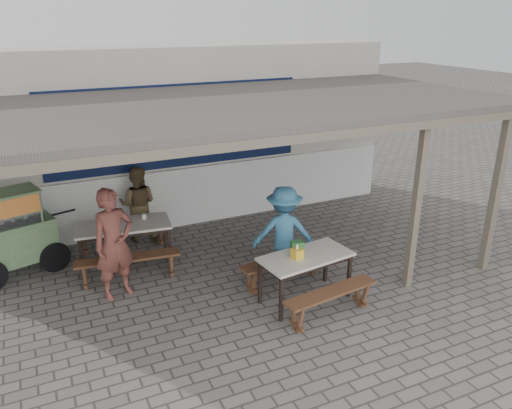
{
  "coord_description": "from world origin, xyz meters",
  "views": [
    {
      "loc": [
        -2.79,
        -6.26,
        4.07
      ],
      "look_at": [
        0.51,
        0.9,
        1.05
      ],
      "focal_mm": 35.0,
      "sensor_mm": 36.0,
      "label": 1
    }
  ],
  "objects_px": {
    "patron_wall_side": "(138,204)",
    "tissue_box": "(297,253)",
    "patron_right_table": "(284,232)",
    "donation_box": "(297,245)",
    "condiment_jar": "(144,216)",
    "bench_right_street": "(331,298)",
    "table_right": "(306,260)",
    "bench_left_wall": "(123,231)",
    "bench_left_street": "(128,263)",
    "vendor_cart": "(11,231)",
    "condiment_bowl": "(106,225)",
    "patron_street_side": "(114,244)",
    "table_left": "(123,228)",
    "bench_right_wall": "(283,264)"
  },
  "relations": [
    {
      "from": "bench_left_street",
      "to": "condiment_jar",
      "type": "relative_size",
      "value": 18.9
    },
    {
      "from": "patron_wall_side",
      "to": "tissue_box",
      "type": "height_order",
      "value": "patron_wall_side"
    },
    {
      "from": "bench_right_street",
      "to": "patron_right_table",
      "type": "relative_size",
      "value": 0.97
    },
    {
      "from": "table_left",
      "to": "bench_left_street",
      "type": "distance_m",
      "value": 0.73
    },
    {
      "from": "table_right",
      "to": "bench_left_wall",
      "type": "bearing_deg",
      "value": 118.77
    },
    {
      "from": "bench_left_street",
      "to": "table_right",
      "type": "height_order",
      "value": "table_right"
    },
    {
      "from": "donation_box",
      "to": "condiment_jar",
      "type": "bearing_deg",
      "value": 130.16
    },
    {
      "from": "condiment_jar",
      "to": "condiment_bowl",
      "type": "xyz_separation_m",
      "value": [
        -0.65,
        -0.05,
        -0.02
      ]
    },
    {
      "from": "table_left",
      "to": "patron_street_side",
      "type": "distance_m",
      "value": 1.04
    },
    {
      "from": "table_right",
      "to": "donation_box",
      "type": "relative_size",
      "value": 7.47
    },
    {
      "from": "patron_street_side",
      "to": "tissue_box",
      "type": "distance_m",
      "value": 2.72
    },
    {
      "from": "patron_wall_side",
      "to": "patron_right_table",
      "type": "height_order",
      "value": "patron_right_table"
    },
    {
      "from": "patron_street_side",
      "to": "bench_left_wall",
      "type": "bearing_deg",
      "value": 59.5
    },
    {
      "from": "bench_left_wall",
      "to": "vendor_cart",
      "type": "height_order",
      "value": "vendor_cart"
    },
    {
      "from": "bench_right_wall",
      "to": "vendor_cart",
      "type": "xyz_separation_m",
      "value": [
        -3.86,
        2.13,
        0.45
      ]
    },
    {
      "from": "patron_right_table",
      "to": "donation_box",
      "type": "relative_size",
      "value": 7.99
    },
    {
      "from": "table_left",
      "to": "tissue_box",
      "type": "distance_m",
      "value": 3.11
    },
    {
      "from": "table_right",
      "to": "patron_street_side",
      "type": "distance_m",
      "value": 2.86
    },
    {
      "from": "bench_left_wall",
      "to": "patron_street_side",
      "type": "relative_size",
      "value": 0.97
    },
    {
      "from": "bench_right_wall",
      "to": "vendor_cart",
      "type": "distance_m",
      "value": 4.43
    },
    {
      "from": "bench_left_street",
      "to": "table_right",
      "type": "relative_size",
      "value": 1.16
    },
    {
      "from": "table_right",
      "to": "vendor_cart",
      "type": "height_order",
      "value": "vendor_cart"
    },
    {
      "from": "bench_right_street",
      "to": "donation_box",
      "type": "relative_size",
      "value": 7.72
    },
    {
      "from": "table_right",
      "to": "bench_left_street",
      "type": "bearing_deg",
      "value": 136.92
    },
    {
      "from": "bench_right_street",
      "to": "donation_box",
      "type": "height_order",
      "value": "donation_box"
    },
    {
      "from": "vendor_cart",
      "to": "patron_right_table",
      "type": "xyz_separation_m",
      "value": [
        4.0,
        -1.88,
        -0.01
      ]
    },
    {
      "from": "donation_box",
      "to": "patron_right_table",
      "type": "bearing_deg",
      "value": 81.5
    },
    {
      "from": "condiment_jar",
      "to": "donation_box",
      "type": "bearing_deg",
      "value": -49.84
    },
    {
      "from": "patron_street_side",
      "to": "bench_left_street",
      "type": "bearing_deg",
      "value": 38.68
    },
    {
      "from": "patron_street_side",
      "to": "patron_right_table",
      "type": "relative_size",
      "value": 1.12
    },
    {
      "from": "vendor_cart",
      "to": "condiment_bowl",
      "type": "bearing_deg",
      "value": -30.28
    },
    {
      "from": "table_right",
      "to": "patron_right_table",
      "type": "relative_size",
      "value": 0.93
    },
    {
      "from": "table_left",
      "to": "tissue_box",
      "type": "height_order",
      "value": "tissue_box"
    },
    {
      "from": "table_right",
      "to": "patron_wall_side",
      "type": "height_order",
      "value": "patron_wall_side"
    },
    {
      "from": "condiment_jar",
      "to": "condiment_bowl",
      "type": "bearing_deg",
      "value": -176.03
    },
    {
      "from": "vendor_cart",
      "to": "condiment_jar",
      "type": "relative_size",
      "value": 19.25
    },
    {
      "from": "patron_street_side",
      "to": "patron_wall_side",
      "type": "bearing_deg",
      "value": 50.95
    },
    {
      "from": "vendor_cart",
      "to": "donation_box",
      "type": "distance_m",
      "value": 4.63
    },
    {
      "from": "table_right",
      "to": "vendor_cart",
      "type": "xyz_separation_m",
      "value": [
        -3.93,
        2.71,
        0.11
      ]
    },
    {
      "from": "bench_left_street",
      "to": "condiment_bowl",
      "type": "bearing_deg",
      "value": 112.27
    },
    {
      "from": "donation_box",
      "to": "bench_right_street",
      "type": "bearing_deg",
      "value": -83.36
    },
    {
      "from": "patron_right_table",
      "to": "donation_box",
      "type": "xyz_separation_m",
      "value": [
        -0.09,
        -0.6,
        0.04
      ]
    },
    {
      "from": "vendor_cart",
      "to": "condiment_bowl",
      "type": "height_order",
      "value": "vendor_cart"
    },
    {
      "from": "bench_left_street",
      "to": "bench_left_wall",
      "type": "relative_size",
      "value": 1.0
    },
    {
      "from": "bench_left_street",
      "to": "vendor_cart",
      "type": "bearing_deg",
      "value": 154.12
    },
    {
      "from": "bench_right_street",
      "to": "bench_right_wall",
      "type": "xyz_separation_m",
      "value": [
        -0.15,
        1.17,
        0.0
      ]
    },
    {
      "from": "patron_right_table",
      "to": "condiment_jar",
      "type": "relative_size",
      "value": 17.44
    },
    {
      "from": "patron_street_side",
      "to": "condiment_jar",
      "type": "xyz_separation_m",
      "value": [
        0.69,
        1.07,
        -0.07
      ]
    },
    {
      "from": "bench_left_wall",
      "to": "table_right",
      "type": "xyz_separation_m",
      "value": [
        2.15,
        -2.95,
        0.33
      ]
    },
    {
      "from": "bench_right_street",
      "to": "bench_left_street",
      "type": "bearing_deg",
      "value": 129.34
    }
  ]
}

